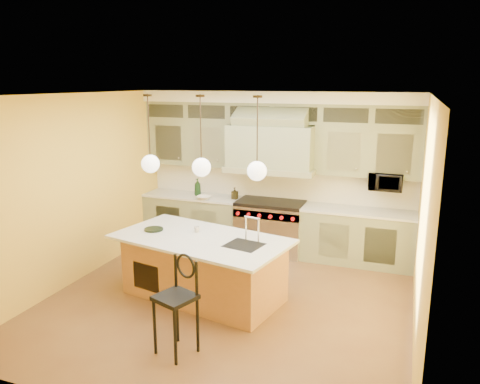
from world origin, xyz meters
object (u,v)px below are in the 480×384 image
at_px(kitchen_island, 204,266).
at_px(microwave, 386,181).
at_px(counter_stool, 177,299).
at_px(range, 270,226).

bearing_deg(kitchen_island, microwave, 55.21).
bearing_deg(counter_stool, range, 109.05).
bearing_deg(kitchen_island, range, 91.47).
bearing_deg(counter_stool, microwave, 80.99).
distance_m(kitchen_island, counter_stool, 1.45).
height_order(range, kitchen_island, kitchen_island).
bearing_deg(microwave, range, -176.88).
relative_size(range, microwave, 2.21).
relative_size(counter_stool, microwave, 2.15).
distance_m(range, microwave, 2.18).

